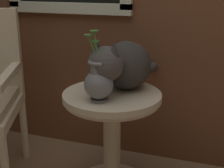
{
  "coord_description": "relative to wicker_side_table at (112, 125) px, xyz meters",
  "views": [
    {
      "loc": [
        0.58,
        -1.24,
        1.16
      ],
      "look_at": [
        0.06,
        0.29,
        0.64
      ],
      "focal_mm": 51.87,
      "sensor_mm": 36.0,
      "label": 1
    }
  ],
  "objects": [
    {
      "name": "cat",
      "position": [
        0.04,
        0.06,
        0.33
      ],
      "size": [
        0.33,
        0.58,
        0.29
      ],
      "color": "#33302D",
      "rests_on": "wicker_side_table"
    },
    {
      "name": "pewter_vase_with_ivy",
      "position": [
        -0.03,
        -0.13,
        0.29
      ],
      "size": [
        0.14,
        0.14,
        0.34
      ],
      "color": "slate",
      "rests_on": "wicker_side_table"
    },
    {
      "name": "wicker_side_table",
      "position": [
        0.0,
        0.0,
        0.0
      ],
      "size": [
        0.53,
        0.53,
        0.59
      ],
      "color": "beige",
      "rests_on": "ground_plane"
    }
  ]
}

